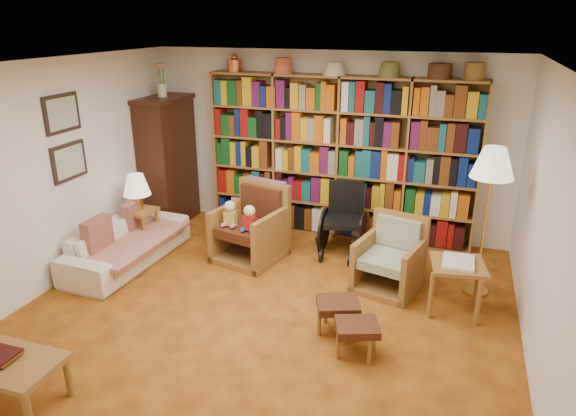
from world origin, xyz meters
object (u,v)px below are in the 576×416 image
at_px(armchair_leather, 253,227).
at_px(footstool_b, 357,329).
at_px(sofa, 127,243).
at_px(footstool_a, 338,307).
at_px(wheelchair, 343,221).
at_px(armchair_sage, 390,260).
at_px(side_table_papers, 457,271).
at_px(side_table_lamp, 140,220).
at_px(floor_lamp, 492,169).

distance_m(armchair_leather, footstool_b, 2.35).
bearing_deg(sofa, footstool_a, -100.29).
bearing_deg(wheelchair, armchair_sage, -44.86).
relative_size(sofa, armchair_leather, 1.86).
height_order(sofa, side_table_papers, side_table_papers).
bearing_deg(footstool_b, footstool_a, 130.03).
bearing_deg(side_table_lamp, armchair_leather, 9.29).
relative_size(footstool_a, footstool_b, 1.06).
height_order(armchair_sage, footstool_a, armchair_sage).
relative_size(sofa, side_table_lamp, 3.32).
bearing_deg(side_table_lamp, wheelchair, 15.81).
distance_m(side_table_lamp, footstool_a, 3.13).
distance_m(armchair_sage, wheelchair, 1.00).
height_order(side_table_lamp, wheelchair, wheelchair).
height_order(armchair_sage, footstool_b, armchair_sage).
xyz_separation_m(armchair_sage, floor_lamp, (0.95, 0.15, 1.12)).
bearing_deg(footstool_b, wheelchair, 106.41).
height_order(wheelchair, footstool_b, wheelchair).
bearing_deg(footstool_a, side_table_lamp, 159.70).
bearing_deg(floor_lamp, armchair_sage, -171.30).
height_order(armchair_leather, armchair_sage, armchair_leather).
xyz_separation_m(wheelchair, footstool_a, (0.37, -1.81, -0.15)).
bearing_deg(wheelchair, floor_lamp, -18.60).
bearing_deg(floor_lamp, side_table_lamp, -177.71).
bearing_deg(side_table_lamp, sofa, -77.48).
bearing_deg(armchair_sage, side_table_lamp, -179.60).
bearing_deg(footstool_a, armchair_leather, 137.17).
xyz_separation_m(wheelchair, floor_lamp, (1.66, -0.56, 1.01)).
bearing_deg(footstool_a, armchair_sage, 73.27).
bearing_deg(side_table_papers, sofa, -177.98).
relative_size(side_table_lamp, side_table_papers, 0.88).
xyz_separation_m(floor_lamp, footstool_a, (-1.28, -1.26, -1.16)).
bearing_deg(armchair_sage, side_table_papers, -24.84).
bearing_deg(wheelchair, footstool_a, -78.38).
bearing_deg(sofa, wheelchair, -62.14).
relative_size(armchair_leather, footstool_a, 1.94).
distance_m(armchair_leather, wheelchair, 1.17).
bearing_deg(floor_lamp, footstool_b, -123.76).
distance_m(wheelchair, side_table_papers, 1.77).
height_order(armchair_sage, floor_lamp, floor_lamp).
distance_m(wheelchair, floor_lamp, 2.02).
bearing_deg(sofa, armchair_leather, -61.24).
distance_m(floor_lamp, side_table_papers, 1.10).
bearing_deg(floor_lamp, side_table_papers, -114.92).
xyz_separation_m(side_table_lamp, side_table_papers, (4.00, -0.31, 0.07)).
xyz_separation_m(wheelchair, side_table_papers, (1.43, -1.04, 0.04)).
xyz_separation_m(armchair_leather, footstool_b, (1.68, -1.63, -0.13)).
height_order(side_table_papers, footstool_b, side_table_papers).
relative_size(sofa, side_table_papers, 2.94).
height_order(sofa, wheelchair, wheelchair).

